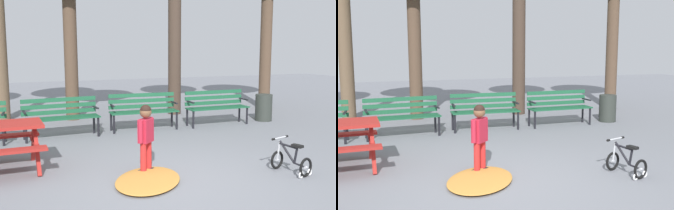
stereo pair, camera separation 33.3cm
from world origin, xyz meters
The scene contains 8 objects.
ground centered at (0.00, 0.00, 0.00)m, with size 36.00×36.00×0.00m, color slate.
park_bench_left centered at (-1.11, 3.58, 0.51)m, with size 1.63×0.55×0.85m.
park_bench_right centered at (0.80, 3.71, 0.51)m, with size 1.63×0.56×0.85m.
park_bench_far_right centered at (2.70, 3.62, 0.51)m, with size 1.60×0.46×0.85m.
child_standing centered at (-0.21, 0.55, 0.63)m, with size 0.32×0.30×1.08m.
kids_bicycle centered at (1.89, -0.29, 0.20)m, with size 0.49×0.62×0.54m.
leaf_pile centered at (-0.32, 0.13, 0.04)m, with size 1.30×0.91×0.07m, color #C68438.
trash_bin centered at (4.12, 3.62, 0.35)m, with size 0.44×0.44×0.70m, color #2D332D.
Camera 2 is at (-1.83, -5.29, 1.96)m, focal length 42.95 mm.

